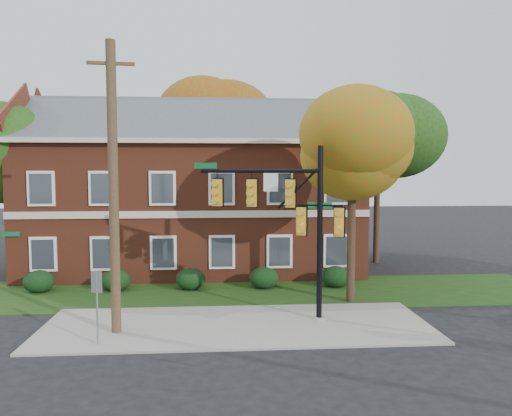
{
  "coord_description": "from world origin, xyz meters",
  "views": [
    {
      "loc": [
        -0.62,
        -16.79,
        5.69
      ],
      "look_at": [
        0.84,
        3.0,
        4.18
      ],
      "focal_mm": 35.0,
      "sensor_mm": 36.0,
      "label": 1
    }
  ],
  "objects": [
    {
      "name": "sidewalk",
      "position": [
        0.0,
        1.0,
        0.04
      ],
      "size": [
        14.0,
        5.0,
        0.08
      ],
      "primitive_type": "cube",
      "color": "gray",
      "rests_on": "ground"
    },
    {
      "name": "grass_strip",
      "position": [
        0.0,
        6.0,
        0.02
      ],
      "size": [
        30.0,
        6.0,
        0.04
      ],
      "primitive_type": "cube",
      "color": "#193811",
      "rests_on": "ground"
    },
    {
      "name": "tree_far_rear",
      "position": [
        -0.66,
        19.79,
        8.84
      ],
      "size": [
        6.84,
        6.46,
        11.52
      ],
      "color": "black",
      "rests_on": "ground"
    },
    {
      "name": "hedge_left",
      "position": [
        -5.5,
        6.7,
        0.53
      ],
      "size": [
        1.4,
        1.26,
        1.05
      ],
      "primitive_type": "ellipsoid",
      "color": "black",
      "rests_on": "ground"
    },
    {
      "name": "tree_left_rear",
      "position": [
        -11.73,
        10.84,
        6.68
      ],
      "size": [
        5.4,
        5.1,
        8.88
      ],
      "color": "black",
      "rests_on": "ground"
    },
    {
      "name": "hedge_far_right",
      "position": [
        5.0,
        6.7,
        0.53
      ],
      "size": [
        1.4,
        1.26,
        1.05
      ],
      "primitive_type": "ellipsoid",
      "color": "black",
      "rests_on": "ground"
    },
    {
      "name": "ground",
      "position": [
        0.0,
        0.0,
        0.0
      ],
      "size": [
        120.0,
        120.0,
        0.0
      ],
      "primitive_type": "plane",
      "color": "black",
      "rests_on": "ground"
    },
    {
      "name": "traffic_signal",
      "position": [
        2.0,
        1.85,
        4.09
      ],
      "size": [
        5.62,
        2.14,
        6.6
      ],
      "rotation": [
        0.0,
        0.0,
        -0.34
      ],
      "color": "gray",
      "rests_on": "ground"
    },
    {
      "name": "sign_post",
      "position": [
        -4.55,
        -0.76,
        1.68
      ],
      "size": [
        0.36,
        0.13,
        2.47
      ],
      "rotation": [
        0.0,
        0.0,
        -0.25
      ],
      "color": "slate",
      "rests_on": "ground"
    },
    {
      "name": "hedge_right",
      "position": [
        1.5,
        6.7,
        0.53
      ],
      "size": [
        1.4,
        1.26,
        1.05
      ],
      "primitive_type": "ellipsoid",
      "color": "black",
      "rests_on": "ground"
    },
    {
      "name": "tree_right_rear",
      "position": [
        9.31,
        12.81,
        8.12
      ],
      "size": [
        6.3,
        5.95,
        10.62
      ],
      "color": "black",
      "rests_on": "ground"
    },
    {
      "name": "hedge_center",
      "position": [
        -2.0,
        6.7,
        0.53
      ],
      "size": [
        1.4,
        1.26,
        1.05
      ],
      "primitive_type": "ellipsoid",
      "color": "black",
      "rests_on": "ground"
    },
    {
      "name": "hedge_far_left",
      "position": [
        -9.0,
        6.7,
        0.53
      ],
      "size": [
        1.4,
        1.26,
        1.05
      ],
      "primitive_type": "ellipsoid",
      "color": "black",
      "rests_on": "ground"
    },
    {
      "name": "tree_near_right",
      "position": [
        5.22,
        3.87,
        6.67
      ],
      "size": [
        4.5,
        4.25,
        8.58
      ],
      "color": "black",
      "rests_on": "ground"
    },
    {
      "name": "apartment_building",
      "position": [
        -2.0,
        11.95,
        4.99
      ],
      "size": [
        18.8,
        8.8,
        9.74
      ],
      "color": "brown",
      "rests_on": "ground"
    },
    {
      "name": "utility_pole",
      "position": [
        -4.2,
        0.45,
        5.08
      ],
      "size": [
        1.56,
        0.37,
        10.02
      ],
      "rotation": [
        0.0,
        0.0,
        0.1
      ],
      "color": "#473121",
      "rests_on": "ground"
    }
  ]
}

